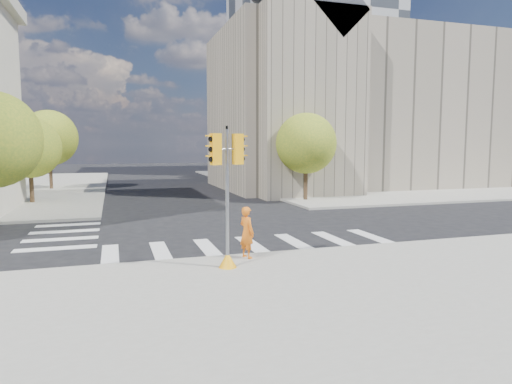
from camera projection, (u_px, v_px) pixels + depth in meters
ground at (240, 235)px, 20.21m from camera, size 160.00×160.00×0.00m
sidewalk_near at (377, 328)px, 9.76m from camera, size 30.00×14.00×0.15m
sidewalk_far_right at (351, 180)px, 50.83m from camera, size 28.00×40.00×0.15m
civic_building at (347, 109)px, 42.24m from camera, size 26.00×16.00×19.39m
office_tower at (310, 67)px, 65.05m from camera, size 20.00×18.00×30.00m
tree_lw_mid at (30, 148)px, 29.97m from camera, size 4.00×4.00×5.77m
tree_lw_far at (49, 138)px, 39.38m from camera, size 4.80×4.80×6.95m
tree_re_near at (306, 143)px, 31.51m from camera, size 4.20×4.20×6.16m
tree_re_mid at (255, 140)px, 42.86m from camera, size 4.60×4.60×6.66m
tree_re_far at (225, 145)px, 54.30m from camera, size 4.00×4.00×5.88m
lamp_near at (291, 137)px, 35.40m from camera, size 0.35×0.18×8.11m
lamp_far at (242, 139)px, 48.68m from camera, size 0.35×0.18×8.11m
traffic_signal at (227, 209)px, 14.09m from camera, size 1.08×0.56×4.40m
photographer at (247, 232)px, 15.42m from camera, size 0.64×0.75×1.76m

